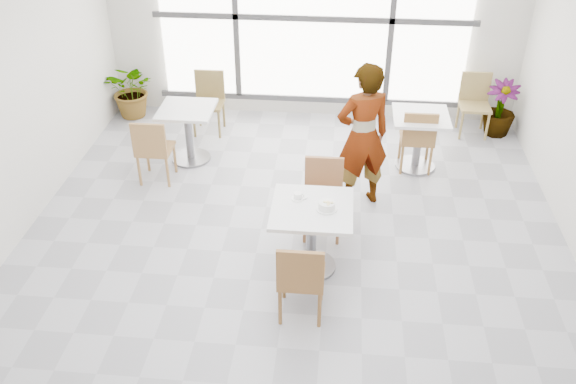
# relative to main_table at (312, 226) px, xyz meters

# --- Properties ---
(floor) EXTENTS (7.00, 7.00, 0.00)m
(floor) POSITION_rel_main_table_xyz_m (-0.22, 0.17, -0.52)
(floor) COLOR #9E9EA5
(floor) RESTS_ON ground
(wall_back) EXTENTS (6.00, 0.00, 6.00)m
(wall_back) POSITION_rel_main_table_xyz_m (-0.22, 3.67, 0.98)
(wall_back) COLOR silver
(wall_back) RESTS_ON ground
(window) EXTENTS (4.60, 0.07, 2.52)m
(window) POSITION_rel_main_table_xyz_m (-0.22, 3.60, 0.98)
(window) COLOR white
(window) RESTS_ON ground
(main_table) EXTENTS (0.80, 0.80, 0.75)m
(main_table) POSITION_rel_main_table_xyz_m (0.00, 0.00, 0.00)
(main_table) COLOR silver
(main_table) RESTS_ON ground
(chair_near) EXTENTS (0.42, 0.42, 0.87)m
(chair_near) POSITION_rel_main_table_xyz_m (-0.05, -0.75, -0.02)
(chair_near) COLOR brown
(chair_near) RESTS_ON ground
(chair_far) EXTENTS (0.42, 0.42, 0.87)m
(chair_far) POSITION_rel_main_table_xyz_m (0.08, 0.67, -0.02)
(chair_far) COLOR #95603A
(chair_far) RESTS_ON ground
(oatmeal_bowl) EXTENTS (0.21, 0.21, 0.09)m
(oatmeal_bowl) POSITION_rel_main_table_xyz_m (0.14, -0.02, 0.27)
(oatmeal_bowl) COLOR white
(oatmeal_bowl) RESTS_ON main_table
(coffee_cup) EXTENTS (0.16, 0.13, 0.07)m
(coffee_cup) POSITION_rel_main_table_xyz_m (-0.15, 0.13, 0.26)
(coffee_cup) COLOR white
(coffee_cup) RESTS_ON main_table
(person) EXTENTS (0.75, 0.62, 1.75)m
(person) POSITION_rel_main_table_xyz_m (0.49, 1.29, 0.35)
(person) COLOR black
(person) RESTS_ON ground
(bg_table_left) EXTENTS (0.70, 0.70, 0.75)m
(bg_table_left) POSITION_rel_main_table_xyz_m (-1.75, 2.09, -0.04)
(bg_table_left) COLOR silver
(bg_table_left) RESTS_ON ground
(bg_table_right) EXTENTS (0.70, 0.70, 0.75)m
(bg_table_right) POSITION_rel_main_table_xyz_m (1.24, 2.18, -0.04)
(bg_table_right) COLOR white
(bg_table_right) RESTS_ON ground
(bg_chair_left_near) EXTENTS (0.42, 0.42, 0.87)m
(bg_chair_left_near) POSITION_rel_main_table_xyz_m (-2.05, 1.48, -0.02)
(bg_chair_left_near) COLOR #9F7240
(bg_chair_left_near) RESTS_ON ground
(bg_chair_left_far) EXTENTS (0.42, 0.42, 0.87)m
(bg_chair_left_far) POSITION_rel_main_table_xyz_m (-1.66, 2.99, -0.02)
(bg_chair_left_far) COLOR olive
(bg_chair_left_far) RESTS_ON ground
(bg_chair_right_near) EXTENTS (0.42, 0.42, 0.87)m
(bg_chair_right_near) POSITION_rel_main_table_xyz_m (1.22, 2.07, -0.02)
(bg_chair_right_near) COLOR olive
(bg_chair_right_near) RESTS_ON ground
(bg_chair_right_far) EXTENTS (0.42, 0.42, 0.87)m
(bg_chair_right_far) POSITION_rel_main_table_xyz_m (2.12, 3.28, -0.02)
(bg_chair_right_far) COLOR #9A824B
(bg_chair_right_far) RESTS_ON ground
(plant_left) EXTENTS (0.87, 0.79, 0.86)m
(plant_left) POSITION_rel_main_table_xyz_m (-2.89, 3.32, -0.09)
(plant_left) COLOR #568446
(plant_left) RESTS_ON ground
(plant_right) EXTENTS (0.56, 0.56, 0.81)m
(plant_right) POSITION_rel_main_table_xyz_m (2.48, 3.23, -0.12)
(plant_right) COLOR #5D874C
(plant_right) RESTS_ON ground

